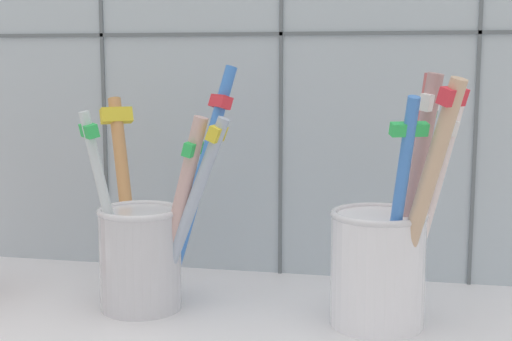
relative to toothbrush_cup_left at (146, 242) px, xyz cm
name	(u,v)px	position (x,y,z in cm)	size (l,w,h in cm)	color
counter_slab	(255,328)	(8.45, -0.49, -5.97)	(64.00, 22.00, 2.00)	silver
tile_wall_back	(283,37)	(8.45, 11.50, 15.53)	(64.00, 2.20, 45.00)	#B2C1CC
toothbrush_cup_left	(146,242)	(0.00, 0.00, 0.00)	(12.05, 10.19, 18.17)	silver
toothbrush_cup_right	(385,252)	(17.73, -0.30, 0.28)	(9.03, 8.43, 17.75)	white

